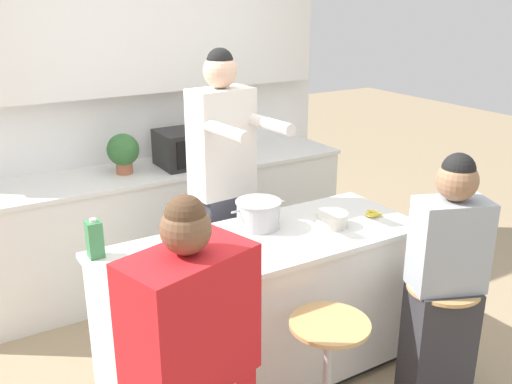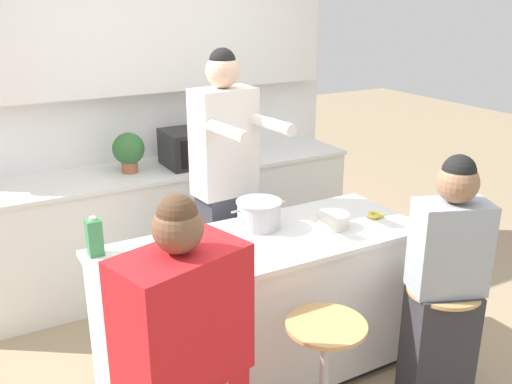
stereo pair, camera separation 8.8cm
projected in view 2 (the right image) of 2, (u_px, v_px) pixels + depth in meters
ground_plane at (262, 377)px, 3.38m from camera, size 16.00×16.00×0.00m
wall_back at (146, 79)px, 4.32m from camera, size 3.20×0.22×2.70m
back_counter at (168, 223)px, 4.44m from camera, size 2.97×0.62×0.92m
kitchen_island at (262, 311)px, 3.23m from camera, size 1.83×0.70×0.90m
bar_stool_center at (324, 379)px, 2.76m from camera, size 0.39×0.39×0.70m
bar_stool_rightmost at (438, 340)px, 3.07m from camera, size 0.39×0.39×0.70m
person_cooking at (226, 199)px, 3.55m from camera, size 0.42×0.61×1.86m
person_wrapped_blanket at (185, 378)px, 2.29m from camera, size 0.56×0.41×1.48m
person_seated_near at (444, 295)px, 2.97m from camera, size 0.42×0.37×1.43m
cooking_pot at (259, 214)px, 3.22m from camera, size 0.35×0.26×0.16m
fruit_bowl at (144, 252)px, 2.85m from camera, size 0.17×0.17×0.07m
mixing_bowl_steel at (333, 220)px, 3.24m from camera, size 0.18×0.18×0.08m
coffee_cup_near at (194, 248)px, 2.86m from camera, size 0.12×0.09×0.09m
banana_bunch at (374, 215)px, 3.37m from camera, size 0.13×0.10×0.04m
juice_carton at (94, 237)px, 2.87m from camera, size 0.07×0.07×0.21m
microwave at (197, 146)px, 4.33m from camera, size 0.51×0.37×0.27m
potted_plant at (129, 150)px, 4.11m from camera, size 0.23×0.23×0.29m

